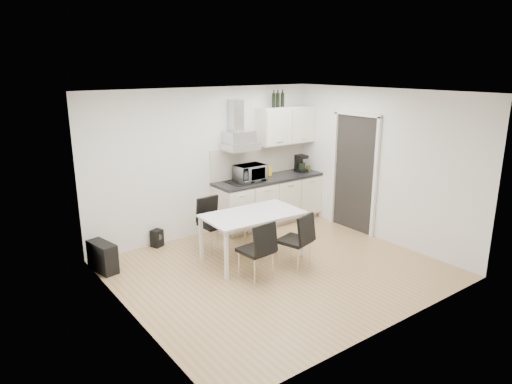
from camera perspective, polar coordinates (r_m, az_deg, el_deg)
ground at (r=6.95m, az=2.68°, el=-9.60°), size 4.50×4.50×0.00m
wall_back at (r=8.11m, az=-6.13°, el=3.71°), size 4.50×0.10×2.60m
wall_front at (r=5.18m, az=16.93°, el=-3.76°), size 4.50×0.10×2.60m
wall_left at (r=5.43m, az=-15.97°, el=-2.80°), size 0.10×4.00×2.60m
wall_right at (r=8.08m, az=15.32°, el=3.20°), size 0.10×4.00×2.60m
ceiling at (r=6.30m, az=2.98°, el=12.32°), size 4.50×4.50×0.00m
doorway at (r=8.45m, az=12.13°, el=2.19°), size 0.08×1.04×2.10m
kitchenette at (r=8.66m, az=1.66°, el=1.35°), size 2.22×0.64×2.52m
dining_table at (r=7.06m, az=-0.39°, el=-3.25°), size 1.55×0.93×0.75m
chair_far_left at (r=7.49m, az=-5.26°, el=-4.12°), size 0.46×0.52×0.88m
chair_far_right at (r=7.92m, az=-1.19°, el=-2.95°), size 0.46×0.52×0.88m
chair_near_left at (r=6.45m, az=-0.04°, el=-7.37°), size 0.48×0.54×0.88m
chair_near_right at (r=6.81m, az=4.83°, el=-6.15°), size 0.56×0.60×0.88m
guitar_amp at (r=7.17m, az=-18.62°, el=-7.68°), size 0.33×0.57×0.44m
floor_speaker at (r=7.89m, az=-12.27°, el=-5.66°), size 0.22×0.21×0.29m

